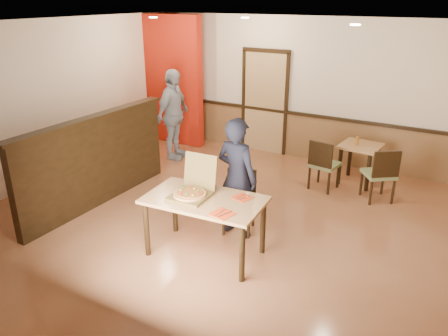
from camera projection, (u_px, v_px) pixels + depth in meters
The scene contains 24 objects.
floor at pixel (211, 227), 6.36m from camera, with size 7.00×7.00×0.00m, color #AC6942.
ceiling at pixel (209, 26), 5.33m from camera, with size 7.00×7.00×0.00m, color black.
wall_back at pixel (303, 90), 8.66m from camera, with size 7.00×7.00×0.00m, color beige.
wall_left at pixel (37, 105), 7.47m from camera, with size 7.00×7.00×0.00m, color beige.
wainscot_back at pixel (299, 136), 8.99m from camera, with size 7.00×0.04×0.90m, color brown.
chair_rail_back at pixel (300, 114), 8.80m from camera, with size 7.00×0.06×0.06m, color black.
back_door at pixel (265, 103), 9.13m from camera, with size 0.90×0.06×2.10m, color tan.
booth_partition at pixel (96, 160), 6.86m from camera, with size 0.20×3.10×1.44m.
red_accent_panel at pixel (170, 81), 9.61m from camera, with size 1.60×0.20×2.78m, color #A41A0B.
spot_a at pixel (153, 17), 7.85m from camera, with size 0.14×0.14×0.02m, color #FFDAB2.
spot_b at pixel (245, 18), 7.72m from camera, with size 0.14×0.14×0.02m, color #FFDAB2.
spot_c at pixel (355, 25), 5.89m from camera, with size 0.14×0.14×0.02m, color #FFDAB2.
main_table at pixel (205, 206), 5.47m from camera, with size 1.55×0.97×0.79m.
diner_chair at pixel (240, 198), 6.17m from camera, with size 0.54×0.54×0.88m.
side_chair_left at pixel (323, 163), 7.43m from camera, with size 0.50×0.50×0.90m.
side_chair_right at pixel (381, 173), 6.99m from camera, with size 0.63×0.63×0.92m.
side_table at pixel (360, 154), 7.69m from camera, with size 0.72×0.72×0.71m.
diner at pixel (237, 178), 5.91m from camera, with size 0.62×0.41×1.69m, color black.
passerby at pixel (173, 115), 8.76m from camera, with size 1.07×0.45×1.82m, color #95969D.
pizza_box at pixel (192, 191), 5.48m from camera, with size 0.49×0.57×0.49m.
pizza at pixel (190, 194), 5.44m from camera, with size 0.41×0.41×0.03m, color #E09851.
napkin_near at pixel (222, 214), 5.04m from camera, with size 0.29×0.29×0.01m.
napkin_far at pixel (242, 198), 5.45m from camera, with size 0.26×0.26×0.01m.
condiment at pixel (357, 141), 7.60m from camera, with size 0.06×0.06×0.15m, color #935D1A.
Camera 1 is at (2.96, -4.75, 3.15)m, focal length 35.00 mm.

